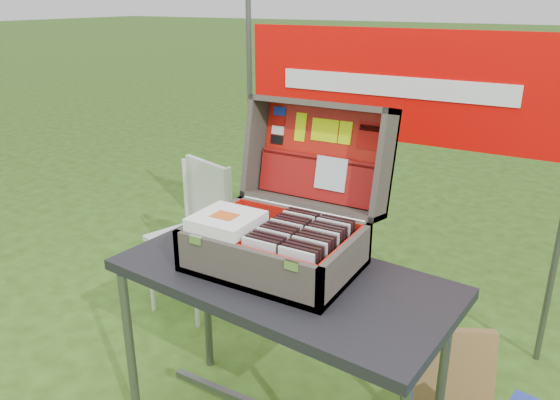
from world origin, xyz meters
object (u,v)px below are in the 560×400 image
Objects in this scene: cardboard_box at (453,369)px; suitcase at (283,191)px; table at (282,362)px; chair at (190,240)px.

suitcase is at bearing -167.16° from cardboard_box.
suitcase is 1.15m from cardboard_box.
table is 2.08× the size of suitcase.
suitcase is at bearing -12.80° from chair.
cardboard_box is at bearing 15.04° from chair.
suitcase is at bearing 124.59° from table.
chair is at bearing 152.01° from table.
suitcase reaches higher than cardboard_box.
table reaches higher than cardboard_box.
chair is 1.54m from cardboard_box.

